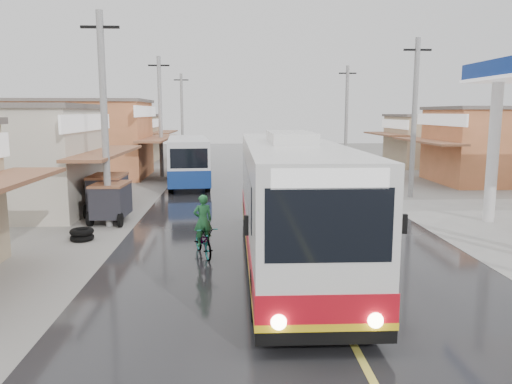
# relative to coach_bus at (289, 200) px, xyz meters

# --- Properties ---
(ground) EXTENTS (120.00, 120.00, 0.00)m
(ground) POSITION_rel_coach_bus_xyz_m (0.60, -4.10, -1.82)
(ground) COLOR slate
(ground) RESTS_ON ground
(road) EXTENTS (12.00, 90.00, 0.02)m
(road) POSITION_rel_coach_bus_xyz_m (0.60, 10.90, -1.81)
(road) COLOR black
(road) RESTS_ON ground
(centre_line) EXTENTS (0.15, 90.00, 0.01)m
(centre_line) POSITION_rel_coach_bus_xyz_m (0.60, 10.90, -1.80)
(centre_line) COLOR #D8CC4C
(centre_line) RESTS_ON road
(shopfronts_left) EXTENTS (11.00, 44.00, 5.20)m
(shopfronts_left) POSITION_rel_coach_bus_xyz_m (-12.40, 13.90, -1.82)
(shopfronts_left) COLOR tan
(shopfronts_left) RESTS_ON ground
(utility_poles_left) EXTENTS (1.60, 50.00, 8.00)m
(utility_poles_left) POSITION_rel_coach_bus_xyz_m (-6.40, 11.90, -1.82)
(utility_poles_left) COLOR gray
(utility_poles_left) RESTS_ON ground
(utility_poles_right) EXTENTS (1.60, 36.00, 8.00)m
(utility_poles_right) POSITION_rel_coach_bus_xyz_m (7.60, 10.90, -1.82)
(utility_poles_right) COLOR gray
(utility_poles_right) RESTS_ON ground
(coach_bus) EXTENTS (2.87, 12.13, 3.78)m
(coach_bus) POSITION_rel_coach_bus_xyz_m (0.00, 0.00, 0.00)
(coach_bus) COLOR silver
(coach_bus) RESTS_ON road
(second_bus) EXTENTS (3.10, 8.63, 2.80)m
(second_bus) POSITION_rel_coach_bus_xyz_m (-4.27, 15.88, -0.31)
(second_bus) COLOR silver
(second_bus) RESTS_ON road
(cyclist) EXTENTS (1.13, 1.89, 1.93)m
(cyclist) POSITION_rel_coach_bus_xyz_m (-2.54, 0.63, -1.19)
(cyclist) COLOR black
(cyclist) RESTS_ON ground
(tricycle_near) EXTENTS (1.46, 2.14, 1.59)m
(tricycle_near) POSITION_rel_coach_bus_xyz_m (-6.46, 5.53, -0.91)
(tricycle_near) COLOR #26262D
(tricycle_near) RESTS_ON ground
(tricycle_far) EXTENTS (1.50, 2.27, 1.74)m
(tricycle_far) POSITION_rel_coach_bus_xyz_m (-6.92, 7.00, -0.83)
(tricycle_far) COLOR #26262D
(tricycle_far) RESTS_ON ground
(tyre_stack) EXTENTS (0.81, 0.81, 0.41)m
(tyre_stack) POSITION_rel_coach_bus_xyz_m (-6.81, 2.74, -1.62)
(tyre_stack) COLOR black
(tyre_stack) RESTS_ON ground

